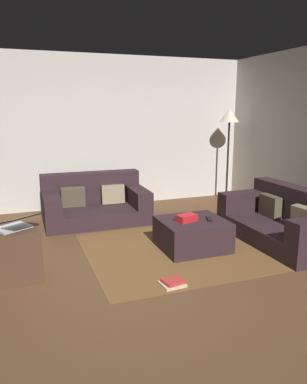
{
  "coord_description": "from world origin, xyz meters",
  "views": [
    {
      "loc": [
        -1.01,
        -3.41,
        1.73
      ],
      "look_at": [
        0.49,
        0.66,
        0.75
      ],
      "focal_mm": 35.28,
      "sensor_mm": 36.0,
      "label": 1
    }
  ],
  "objects": [
    {
      "name": "ground_plane",
      "position": [
        0.0,
        0.0,
        0.0
      ],
      "size": [
        6.4,
        6.4,
        0.0
      ],
      "primitive_type": "plane",
      "color": "brown"
    },
    {
      "name": "gift_box",
      "position": [
        0.89,
        0.58,
        0.41
      ],
      "size": [
        0.27,
        0.2,
        0.09
      ],
      "primitive_type": "cube",
      "rotation": [
        0.0,
        0.0,
        0.25
      ],
      "color": "red",
      "rests_on": "ottoman"
    },
    {
      "name": "tv_remote",
      "position": [
        1.18,
        0.54,
        0.38
      ],
      "size": [
        0.1,
        0.17,
        0.02
      ],
      "primitive_type": "cube",
      "rotation": [
        0.0,
        0.0,
        -0.32
      ],
      "color": "black",
      "rests_on": "ottoman"
    },
    {
      "name": "laptop",
      "position": [
        -1.06,
        0.42,
        0.59
      ],
      "size": [
        0.48,
        0.51,
        0.18
      ],
      "color": "silver",
      "rests_on": "side_table"
    },
    {
      "name": "rear_partition",
      "position": [
        0.0,
        3.14,
        1.3
      ],
      "size": [
        6.4,
        0.12,
        2.6
      ],
      "primitive_type": "cube",
      "color": "beige",
      "rests_on": "ground_plane"
    },
    {
      "name": "corner_lamp",
      "position": [
        2.7,
        2.66,
        1.45
      ],
      "size": [
        0.36,
        0.36,
        1.7
      ],
      "color": "black",
      "rests_on": "ground_plane"
    },
    {
      "name": "ottoman",
      "position": [
        0.99,
        0.61,
        0.19
      ],
      "size": [
        0.79,
        0.72,
        0.37
      ],
      "primitive_type": "cube",
      "color": "#2D1E23",
      "rests_on": "ground_plane"
    },
    {
      "name": "area_rug",
      "position": [
        0.99,
        0.61,
        0.0
      ],
      "size": [
        2.6,
        2.0,
        0.01
      ],
      "primitive_type": "cube",
      "color": "brown",
      "rests_on": "ground_plane"
    },
    {
      "name": "couch_left",
      "position": [
        0.09,
        2.25,
        0.27
      ],
      "size": [
        1.57,
        0.98,
        0.71
      ],
      "rotation": [
        0.0,
        0.0,
        3.13
      ],
      "color": "#2D1E23",
      "rests_on": "ground_plane"
    },
    {
      "name": "couch_right",
      "position": [
        2.24,
        0.43,
        0.27
      ],
      "size": [
        0.88,
        1.7,
        0.7
      ],
      "rotation": [
        0.0,
        0.0,
        1.58
      ],
      "color": "#2D1E23",
      "rests_on": "ground_plane"
    },
    {
      "name": "side_table",
      "position": [
        -1.09,
        0.47,
        0.27
      ],
      "size": [
        0.52,
        0.44,
        0.54
      ],
      "primitive_type": "cube",
      "color": "#4C3323",
      "rests_on": "ground_plane"
    },
    {
      "name": "book_stack",
      "position": [
        0.37,
        -0.23,
        0.03
      ],
      "size": [
        0.25,
        0.23,
        0.06
      ],
      "color": "beige",
      "rests_on": "ground_plane"
    }
  ]
}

